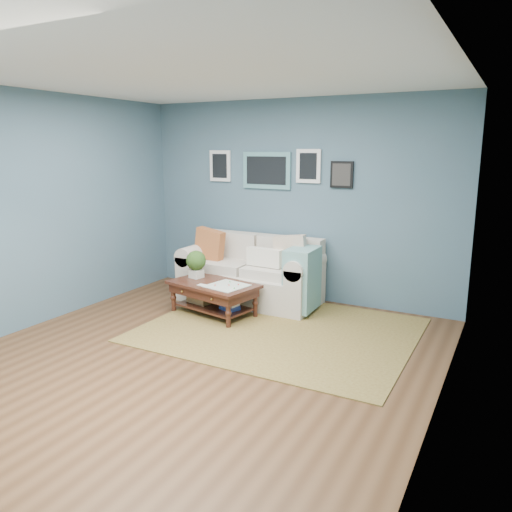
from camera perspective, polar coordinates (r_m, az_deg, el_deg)
The scene contains 4 objects.
room_shell at distance 4.71m, azimuth -7.42°, elevation 3.67°, with size 5.00×5.02×2.70m.
area_rug at distance 5.81m, azimuth 2.65°, elevation -8.40°, with size 2.98×2.38×0.01m, color brown.
loveseat at distance 6.73m, azimuth 0.07°, elevation -1.97°, with size 1.92×0.87×0.98m.
coffee_table at distance 6.30m, azimuth -5.23°, elevation -3.60°, with size 1.20×0.84×0.77m.
Camera 1 is at (2.70, -3.74, 2.06)m, focal length 35.00 mm.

